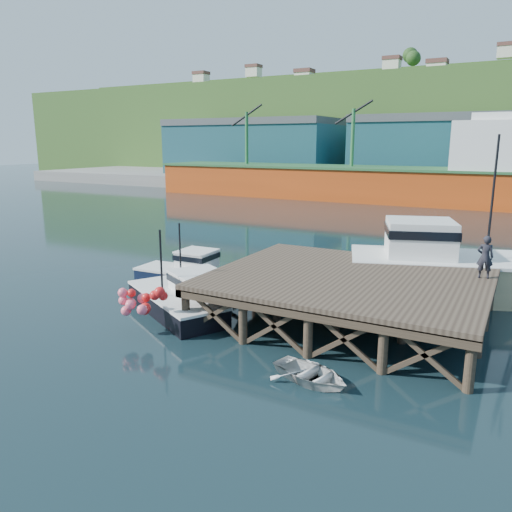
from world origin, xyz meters
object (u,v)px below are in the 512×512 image
Objects in this scene: dinghy at (311,374)px; dockworker at (485,257)px; trawler at (468,265)px; boat_navy at (190,273)px; boat_black at (181,297)px.

dockworker is at bearing -10.20° from dinghy.
trawler reaches higher than dinghy.
boat_navy is 4.62m from boat_black.
boat_black is 14.00m from dockworker.
dockworker is at bearing 2.88° from boat_navy.
boat_navy is 0.45× the size of trawler.
trawler is 4.40m from dockworker.
trawler is (11.76, 9.29, 0.97)m from boat_black.
boat_black is at bearing 82.41° from dinghy.
trawler reaches higher than boat_navy.
boat_navy is 2.08× the size of dinghy.
boat_black reaches higher than dinghy.
boat_navy is at bearing -4.62° from dockworker.
trawler is 4.59× the size of dinghy.
boat_navy is 13.12m from dinghy.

